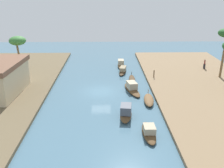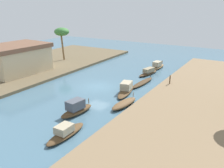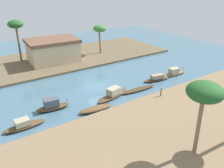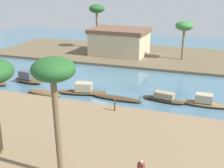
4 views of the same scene
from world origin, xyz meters
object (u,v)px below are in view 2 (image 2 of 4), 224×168
Objects in this scene: sampan_downstream_large at (124,104)px; mooring_post at (170,80)px; sampan_with_tall_canopy at (143,83)px; sampan_foreground at (76,109)px; sampan_with_red_awning at (126,89)px; riverside_building at (16,58)px; sampan_near_left_bank at (65,132)px; palm_tree_right_short at (62,32)px; sampan_upstream_small at (148,72)px; sampan_open_hull at (157,66)px.

sampan_downstream_large is 8.38m from mooring_post.
mooring_post is (0.83, -3.22, 0.70)m from sampan_with_tall_canopy.
sampan_with_red_awning is at bearing -2.91° from sampan_foreground.
sampan_foreground is at bearing 157.96° from mooring_post.
sampan_near_left_bank is at bearing -116.17° from riverside_building.
sampan_downstream_large is 3.88m from sampan_with_red_awning.
sampan_foreground is 0.70× the size of palm_tree_right_short.
mooring_post is (8.13, -1.94, 0.62)m from sampan_downstream_large.
sampan_upstream_small is (15.49, -0.58, -0.18)m from sampan_foreground.
sampan_foreground reaches higher than sampan_downstream_large.
sampan_foreground is (3.57, 1.82, 0.19)m from sampan_near_left_bank.
sampan_with_red_awning is (-3.78, 0.37, 0.25)m from sampan_with_tall_canopy.
mooring_post reaches higher than sampan_near_left_bank.
sampan_downstream_large is 4.86m from sampan_foreground.
palm_tree_right_short reaches higher than sampan_with_red_awning.
sampan_near_left_bank is 3.84× the size of mooring_post.
sampan_with_tall_canopy is at bearing 0.29° from sampan_near_left_bank.
sampan_open_hull is 16.82m from palm_tree_right_short.
sampan_with_tall_canopy is 1.21× the size of sampan_upstream_small.
palm_tree_right_short is 9.80m from riverside_building.
sampan_open_hull is 3.73m from sampan_upstream_small.
sampan_with_tall_canopy is at bearing -1.46° from sampan_foreground.
mooring_post reaches higher than sampan_upstream_small.
riverside_building reaches higher than sampan_upstream_small.
palm_tree_right_short is 0.62× the size of riverside_building.
sampan_foreground is (-19.21, 0.47, 0.14)m from sampan_open_hull.
sampan_foreground is at bearing -108.41° from riverside_building.
sampan_foreground is at bearing -179.52° from sampan_open_hull.
sampan_downstream_large is (-7.30, -1.28, 0.08)m from sampan_with_tall_canopy.
sampan_near_left_bank reaches higher than sampan_downstream_large.
sampan_with_tall_canopy is 14.74m from sampan_near_left_bank.
sampan_downstream_large is at bearing -122.46° from palm_tree_right_short.
sampan_with_tall_canopy is 1.10× the size of sampan_open_hull.
sampan_near_left_bank is 0.78× the size of sampan_with_red_awning.
mooring_post is at bearing -72.44° from sampan_with_tall_canopy.
mooring_post is at bearing -7.92° from sampan_downstream_large.
sampan_near_left_bank is 7.53m from sampan_downstream_large.
sampan_with_tall_canopy is 3.81m from sampan_with_red_awning.
sampan_with_red_awning is at bearing 177.51° from sampan_with_tall_canopy.
sampan_with_tall_canopy is at bearing -70.33° from riverside_building.
sampan_foreground is 15.50m from sampan_upstream_small.
sampan_downstream_large is (7.44, -1.11, -0.09)m from sampan_near_left_bank.
sampan_open_hull is 11.85m from sampan_with_red_awning.
mooring_post reaches higher than sampan_foreground.
palm_tree_right_short is at bearing 1.85° from riverside_building.
mooring_post reaches higher than sampan_open_hull.
riverside_building reaches higher than sampan_open_hull.
sampan_foreground is 0.44× the size of riverside_building.
sampan_with_tall_canopy is at bearing 104.53° from mooring_post.
sampan_upstream_small is at bearing 50.88° from mooring_post.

